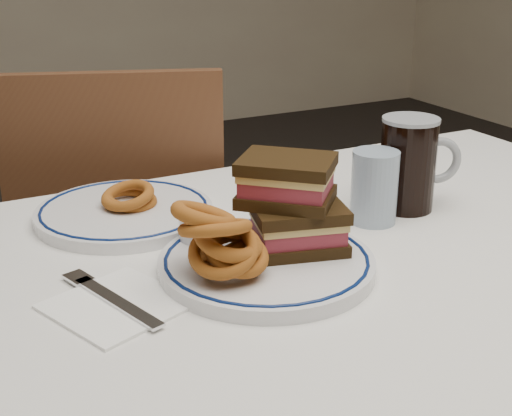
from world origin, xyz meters
name	(u,v)px	position (x,y,z in m)	size (l,w,h in m)	color
dining_table	(344,319)	(0.00, 0.00, 0.64)	(1.27, 0.87, 0.75)	silver
chair_far	(124,253)	(-0.13, 0.67, 0.50)	(0.55, 0.55, 0.93)	#442316
main_plate	(266,263)	(-0.13, 0.00, 0.76)	(0.28, 0.28, 0.02)	silver
reuben_sandwich	(292,204)	(-0.08, 0.02, 0.83)	(0.16, 0.15, 0.12)	black
onion_rings_main	(221,239)	(-0.20, -0.01, 0.81)	(0.12, 0.14, 0.11)	brown
ketchup_ramekin	(200,226)	(-0.18, 0.10, 0.79)	(0.06, 0.06, 0.03)	white
beer_mug	(410,163)	(0.18, 0.10, 0.83)	(0.13, 0.09, 0.15)	black
water_glass	(374,187)	(0.10, 0.08, 0.81)	(0.07, 0.07, 0.11)	#90A3B9
far_plate	(124,212)	(-0.24, 0.26, 0.76)	(0.27, 0.27, 0.02)	silver
onion_rings_far	(129,197)	(-0.23, 0.27, 0.78)	(0.09, 0.09, 0.05)	brown
napkin_fork	(116,303)	(-0.33, 0.00, 0.75)	(0.18, 0.20, 0.01)	white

